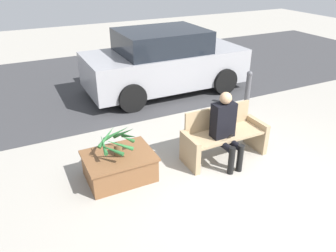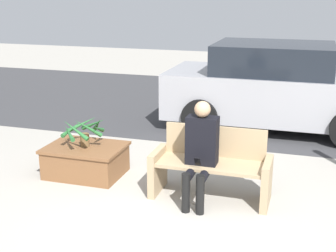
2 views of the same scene
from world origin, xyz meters
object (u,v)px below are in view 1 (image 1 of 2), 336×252
at_px(bench, 223,135).
at_px(potted_plant, 117,141).
at_px(planter_box, 119,165).
at_px(parked_car, 164,62).
at_px(person_seated, 226,126).
at_px(bollard_post, 248,89).

bearing_deg(bench, potted_plant, 174.30).
bearing_deg(planter_box, parked_car, 53.80).
distance_m(potted_plant, parked_car, 3.98).
xyz_separation_m(planter_box, parked_car, (2.35, 3.21, 0.55)).
bearing_deg(parked_car, person_seated, -99.55).
bearing_deg(parked_car, bollard_post, -56.14).
bearing_deg(planter_box, person_seated, -11.56).
bearing_deg(bench, parked_car, 81.68).
bearing_deg(potted_plant, bench, -5.70).
bearing_deg(person_seated, parked_car, 80.45).
xyz_separation_m(bench, potted_plant, (-1.86, 0.19, 0.26)).
xyz_separation_m(planter_box, bollard_post, (3.60, 1.35, 0.23)).
relative_size(parked_car, bollard_post, 4.60).
height_order(bench, parked_car, parked_car).
relative_size(person_seated, parked_car, 0.31).
distance_m(person_seated, parked_car, 3.62).
height_order(planter_box, potted_plant, potted_plant).
bearing_deg(parked_car, potted_plant, -126.27).
relative_size(bench, parked_car, 0.36).
height_order(bench, planter_box, bench).
bearing_deg(potted_plant, bollard_post, 20.37).
bearing_deg(bench, planter_box, 174.55).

